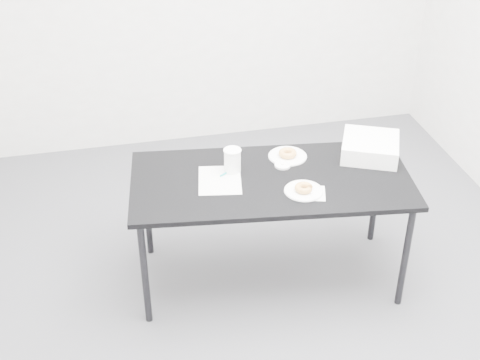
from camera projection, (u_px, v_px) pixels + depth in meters
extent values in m
plane|color=#4B4B50|center=(249.00, 288.00, 4.16)|extent=(4.00, 4.00, 0.00)
cube|color=black|center=(271.00, 180.00, 3.87)|extent=(1.70, 0.95, 0.03)
cylinder|color=black|center=(145.00, 273.00, 3.74)|extent=(0.04, 0.04, 0.71)
cylinder|color=black|center=(147.00, 208.00, 4.27)|extent=(0.04, 0.04, 0.71)
cylinder|color=black|center=(405.00, 257.00, 3.86)|extent=(0.04, 0.04, 0.71)
cylinder|color=black|center=(376.00, 195.00, 4.40)|extent=(0.04, 0.04, 0.71)
cube|color=white|center=(220.00, 180.00, 3.84)|extent=(0.29, 0.35, 0.00)
cube|color=green|center=(232.00, 171.00, 3.92)|extent=(0.06, 0.06, 0.00)
cylinder|color=#0D9696|center=(229.00, 171.00, 3.91)|extent=(0.13, 0.09, 0.01)
cube|color=white|center=(311.00, 193.00, 3.73)|extent=(0.19, 0.19, 0.00)
cylinder|color=white|center=(304.00, 191.00, 3.74)|extent=(0.22, 0.22, 0.01)
torus|color=#BE783C|center=(304.00, 188.00, 3.73)|extent=(0.14, 0.14, 0.03)
cylinder|color=white|center=(288.00, 156.00, 4.06)|extent=(0.23, 0.23, 0.01)
torus|color=#BE783C|center=(288.00, 153.00, 4.05)|extent=(0.14, 0.14, 0.04)
cylinder|color=white|center=(232.00, 160.00, 3.89)|extent=(0.10, 0.10, 0.15)
cylinder|color=white|center=(283.00, 165.00, 3.97)|extent=(0.09, 0.09, 0.01)
cube|color=white|center=(370.00, 147.00, 4.05)|extent=(0.44, 0.44, 0.11)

